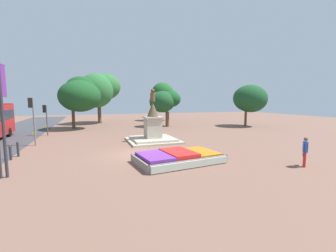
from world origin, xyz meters
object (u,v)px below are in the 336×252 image
at_px(traffic_light_mid_block, 32,113).
at_px(banner_pole, 3,114).
at_px(pedestrian_with_handbag, 305,150).
at_px(kerb_bollard_north, 18,149).
at_px(flower_planter, 178,158).
at_px(kerb_bollard_mid_b, 10,152).
at_px(statue_monument, 153,131).
at_px(traffic_light_far_corner, 45,114).

height_order(traffic_light_mid_block, banner_pole, banner_pole).
distance_m(pedestrian_with_handbag, kerb_bollard_north, 17.84).
xyz_separation_m(flower_planter, pedestrian_with_handbag, (6.38, -3.17, 0.66)).
bearing_deg(pedestrian_with_handbag, kerb_bollard_mid_b, 156.01).
bearing_deg(statue_monument, traffic_light_far_corner, 143.64).
height_order(flower_planter, statue_monument, statue_monument).
xyz_separation_m(banner_pole, pedestrian_with_handbag, (15.22, -3.51, -2.15)).
bearing_deg(traffic_light_far_corner, pedestrian_with_handbag, -48.22).
bearing_deg(flower_planter, traffic_light_mid_block, 137.29).
bearing_deg(pedestrian_with_handbag, traffic_light_far_corner, 131.78).
bearing_deg(kerb_bollard_north, pedestrian_with_handbag, -26.78).
distance_m(flower_planter, kerb_bollard_mid_b, 10.52).
bearing_deg(kerb_bollard_north, flower_planter, -27.04).
xyz_separation_m(traffic_light_mid_block, kerb_bollard_mid_b, (-0.36, -4.65, -2.21)).
distance_m(statue_monument, pedestrian_with_handbag, 12.00).
distance_m(statue_monument, traffic_light_mid_block, 10.05).
bearing_deg(traffic_light_far_corner, kerb_bollard_mid_b, -91.92).
height_order(traffic_light_mid_block, pedestrian_with_handbag, traffic_light_mid_block).
bearing_deg(pedestrian_with_handbag, kerb_bollard_north, 153.22).
relative_size(traffic_light_mid_block, kerb_bollard_north, 3.89).
bearing_deg(flower_planter, traffic_light_far_corner, 122.94).
height_order(statue_monument, kerb_bollard_mid_b, statue_monument).
distance_m(traffic_light_mid_block, kerb_bollard_mid_b, 5.16).
height_order(traffic_light_far_corner, kerb_bollard_mid_b, traffic_light_far_corner).
xyz_separation_m(traffic_light_far_corner, kerb_bollard_north, (-0.17, -9.60, -1.72)).
distance_m(traffic_light_mid_block, pedestrian_with_handbag, 19.77).
height_order(banner_pole, kerb_bollard_mid_b, banner_pole).
bearing_deg(flower_planter, banner_pole, 177.78).
height_order(flower_planter, traffic_light_mid_block, traffic_light_mid_block).
relative_size(traffic_light_far_corner, kerb_bollard_north, 3.21).
bearing_deg(banner_pole, kerb_bollard_north, 98.82).
relative_size(flower_planter, kerb_bollard_mid_b, 5.91).
bearing_deg(traffic_light_mid_block, kerb_bollard_north, -92.59).
distance_m(banner_pole, pedestrian_with_handbag, 15.77).
bearing_deg(banner_pole, statue_monument, 36.69).
xyz_separation_m(statue_monument, kerb_bollard_mid_b, (-10.16, -3.25, -0.49)).
distance_m(statue_monument, kerb_bollard_mid_b, 10.67).
bearing_deg(kerb_bollard_mid_b, banner_pole, -76.38).
distance_m(statue_monument, banner_pole, 11.75).
height_order(statue_monument, traffic_light_mid_block, statue_monument).
height_order(statue_monument, kerb_bollard_north, statue_monument).
bearing_deg(statue_monument, pedestrian_with_handbag, -60.25).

